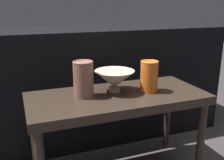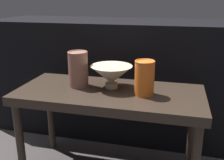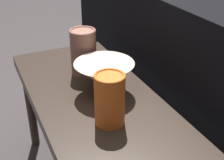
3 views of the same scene
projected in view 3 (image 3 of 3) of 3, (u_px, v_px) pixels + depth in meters
name	position (u px, v px, depth m)	size (l,w,h in m)	color
table	(94.00, 108.00, 1.01)	(0.82, 0.37, 0.43)	#2D231C
couch_backdrop	(216.00, 85.00, 1.22)	(1.68, 0.50, 0.69)	black
bowl	(105.00, 75.00, 0.97)	(0.19, 0.19, 0.10)	#C1B293
vase_textured_left	(83.00, 51.00, 1.08)	(0.09, 0.09, 0.16)	brown
vase_colorful_right	(110.00, 99.00, 0.83)	(0.08, 0.08, 0.15)	orange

